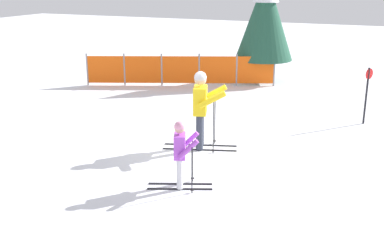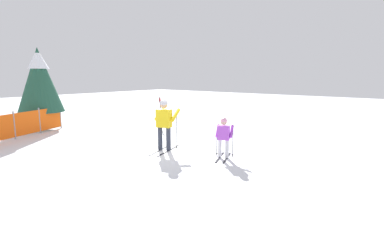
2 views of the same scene
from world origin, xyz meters
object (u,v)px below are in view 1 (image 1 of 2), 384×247
object	(u,v)px
skier_child	(181,149)
conifer_far	(265,16)
trail_marker	(367,90)
safety_fence	(180,70)
skier_adult	(202,103)

from	to	relation	value
skier_child	conifer_far	xyz separation A→B (m)	(-1.08, 9.55, 1.62)
conifer_far	trail_marker	xyz separation A→B (m)	(3.84, -4.07, -1.45)
conifer_far	trail_marker	world-z (taller)	conifer_far
safety_fence	trail_marker	bearing A→B (deg)	-19.45
skier_adult	conifer_far	size ratio (longest dim) A/B	0.46
skier_child	conifer_far	world-z (taller)	conifer_far
skier_child	safety_fence	xyz separation A→B (m)	(-3.54, 7.71, -0.18)
trail_marker	skier_child	bearing A→B (deg)	-116.73
safety_fence	trail_marker	xyz separation A→B (m)	(6.30, -2.22, 0.35)
skier_child	safety_fence	world-z (taller)	skier_child
skier_child	trail_marker	xyz separation A→B (m)	(2.76, 5.48, 0.17)
trail_marker	conifer_far	bearing A→B (deg)	133.34
skier_adult	trail_marker	distance (m)	4.68
skier_adult	trail_marker	bearing A→B (deg)	28.70
skier_child	conifer_far	distance (m)	9.75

